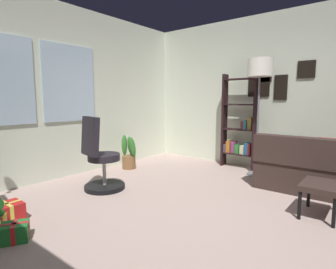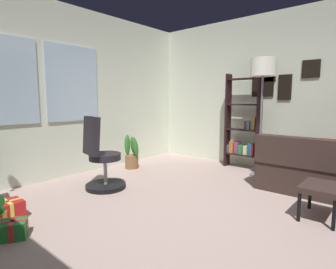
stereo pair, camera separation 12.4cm
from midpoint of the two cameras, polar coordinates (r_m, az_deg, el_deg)
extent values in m
cube|color=#B49990|center=(2.96, 9.53, -18.70)|extent=(5.09, 5.35, 0.10)
cube|color=silver|center=(4.68, -20.27, 8.34)|extent=(5.09, 0.10, 2.73)
cube|color=silver|center=(4.26, -30.59, 9.77)|extent=(0.90, 0.03, 1.20)
cube|color=silver|center=(4.70, -18.61, 10.07)|extent=(0.90, 0.03, 1.20)
cube|color=silver|center=(5.08, 25.36, 7.98)|extent=(0.10, 5.35, 2.73)
cube|color=black|center=(5.16, 21.09, 12.41)|extent=(0.02, 0.24, 0.38)
cube|color=black|center=(4.97, 28.46, 12.03)|extent=(0.02, 0.26, 0.28)
cube|color=black|center=(5.18, 19.91, 9.47)|extent=(0.02, 0.38, 0.36)
cube|color=black|center=(5.05, 23.97, 9.04)|extent=(0.02, 0.21, 0.42)
cube|color=#372723|center=(4.28, 32.12, -8.01)|extent=(0.93, 1.79, 0.39)
cube|color=#372723|center=(3.83, 31.68, -3.77)|extent=(0.21, 1.79, 0.38)
cube|color=#372723|center=(4.40, 21.72, -3.06)|extent=(0.92, 0.15, 0.20)
cube|color=#372723|center=(3.33, 30.55, -9.59)|extent=(0.50, 0.37, 0.06)
cylinder|color=black|center=(3.16, 32.48, -14.10)|extent=(0.04, 0.04, 0.31)
cylinder|color=black|center=(3.21, 26.81, -13.40)|extent=(0.04, 0.04, 0.31)
cylinder|color=black|center=(3.61, 28.50, -11.20)|extent=(0.04, 0.04, 0.31)
cube|color=red|center=(3.36, -29.62, -13.66)|extent=(0.28, 0.24, 0.19)
cube|color=#EAD84C|center=(3.36, -29.62, -13.66)|extent=(0.28, 0.04, 0.20)
cube|color=#EAD84C|center=(3.36, -29.62, -13.66)|extent=(0.04, 0.25, 0.20)
cube|color=#1E722D|center=(2.92, -28.65, -17.12)|extent=(0.29, 0.28, 0.16)
cube|color=red|center=(2.92, -28.65, -17.12)|extent=(0.22, 0.15, 0.17)
cube|color=red|center=(2.92, -28.65, -17.12)|extent=(0.13, 0.19, 0.17)
cylinder|color=black|center=(4.00, -11.98, -10.50)|extent=(0.56, 0.56, 0.06)
cylinder|color=#B2B2B7|center=(3.94, -12.07, -7.36)|extent=(0.05, 0.05, 0.39)
cylinder|color=black|center=(3.90, -12.14, -4.55)|extent=(0.44, 0.44, 0.09)
cube|color=black|center=(3.77, -14.89, -0.26)|extent=(0.20, 0.41, 0.52)
cube|color=black|center=(4.97, 19.23, 2.41)|extent=(0.18, 0.04, 1.71)
cube|color=black|center=(5.22, 13.09, 2.85)|extent=(0.18, 0.04, 1.71)
cube|color=black|center=(5.17, 15.85, -4.05)|extent=(0.18, 0.56, 0.02)
cube|color=black|center=(5.10, 16.02, 0.94)|extent=(0.18, 0.56, 0.02)
cube|color=black|center=(5.08, 16.20, 6.03)|extent=(0.18, 0.56, 0.02)
cube|color=black|center=(5.09, 16.39, 11.14)|extent=(0.18, 0.56, 0.02)
cube|color=maroon|center=(5.08, 18.20, -3.05)|extent=(0.16, 0.04, 0.20)
cube|color=#1B527D|center=(5.10, 17.60, -2.96)|extent=(0.15, 0.07, 0.21)
cube|color=beige|center=(5.13, 16.79, -3.15)|extent=(0.15, 0.07, 0.16)
cube|color=#2C7434|center=(5.17, 15.83, -3.01)|extent=(0.16, 0.08, 0.16)
cube|color=#7F3A65|center=(5.21, 15.01, -2.66)|extent=(0.15, 0.07, 0.21)
cube|color=#BB6628|center=(5.24, 14.10, -2.53)|extent=(0.16, 0.07, 0.22)
cube|color=#4F5262|center=(5.29, 13.34, -2.82)|extent=(0.14, 0.07, 0.14)
cube|color=olive|center=(5.03, 18.25, 2.15)|extent=(0.14, 0.08, 0.22)
cube|color=teal|center=(5.05, 17.46, 1.87)|extent=(0.17, 0.05, 0.16)
cube|color=maroon|center=(5.07, 16.91, 1.84)|extent=(0.16, 0.05, 0.15)
cylinder|color=slate|center=(4.76, 19.17, -8.05)|extent=(0.28, 0.28, 0.03)
cylinder|color=slate|center=(4.62, 19.59, 1.62)|extent=(0.03, 0.03, 1.58)
cylinder|color=white|center=(4.63, 20.09, 13.14)|extent=(0.39, 0.39, 0.28)
cylinder|color=brown|center=(5.02, -6.91, -5.69)|extent=(0.24, 0.24, 0.24)
ellipsoid|color=#31752A|center=(4.86, -6.16, -2.58)|extent=(0.16, 0.14, 0.36)
ellipsoid|color=#31752A|center=(5.02, -7.83, -2.15)|extent=(0.12, 0.12, 0.38)
ellipsoid|color=#31752A|center=(5.02, -6.58, -2.30)|extent=(0.18, 0.13, 0.36)
camera|label=1|loc=(0.06, -88.99, 0.13)|focal=29.06mm
camera|label=2|loc=(0.06, 91.01, -0.13)|focal=29.06mm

